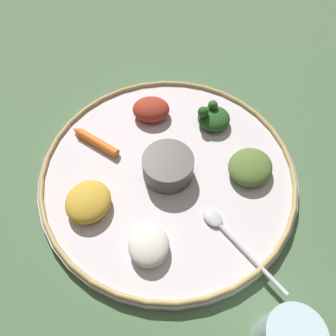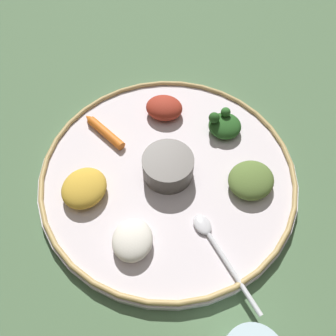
{
  "view_description": "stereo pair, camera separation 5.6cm",
  "coord_description": "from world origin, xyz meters",
  "views": [
    {
      "loc": [
        -0.26,
        -0.15,
        0.5
      ],
      "look_at": [
        0.0,
        0.0,
        0.03
      ],
      "focal_mm": 37.26,
      "sensor_mm": 36.0,
      "label": 1
    },
    {
      "loc": [
        -0.23,
        -0.2,
        0.5
      ],
      "look_at": [
        0.0,
        0.0,
        0.03
      ],
      "focal_mm": 37.26,
      "sensor_mm": 36.0,
      "label": 2
    }
  ],
  "objects": [
    {
      "name": "mound_beet",
      "position": [
        0.09,
        0.09,
        0.03
      ],
      "size": [
        0.08,
        0.09,
        0.03
      ],
      "primitive_type": "ellipsoid",
      "rotation": [
        0.0,
        0.0,
        5.22
      ],
      "color": "maroon",
      "rests_on": "platter"
    },
    {
      "name": "greens_pile",
      "position": [
        0.13,
        -0.02,
        0.03
      ],
      "size": [
        0.08,
        0.08,
        0.04
      ],
      "color": "#23511E",
      "rests_on": "platter"
    },
    {
      "name": "platter",
      "position": [
        0.0,
        0.0,
        0.01
      ],
      "size": [
        0.42,
        0.42,
        0.02
      ],
      "primitive_type": "cylinder",
      "color": "silver",
      "rests_on": "ground_plane"
    },
    {
      "name": "ground_plane",
      "position": [
        0.0,
        0.0,
        0.0
      ],
      "size": [
        2.4,
        2.4,
        0.0
      ],
      "primitive_type": "plane",
      "color": "#4C6B47"
    },
    {
      "name": "spoon",
      "position": [
        -0.05,
        -0.13,
        0.02
      ],
      "size": [
        0.07,
        0.16,
        0.01
      ],
      "color": "silver",
      "rests_on": "platter"
    },
    {
      "name": "mound_lentil_yellow",
      "position": [
        -0.11,
        0.07,
        0.03
      ],
      "size": [
        0.09,
        0.08,
        0.03
      ],
      "primitive_type": "ellipsoid",
      "rotation": [
        0.0,
        0.0,
        3.38
      ],
      "color": "gold",
      "rests_on": "platter"
    },
    {
      "name": "mound_collards",
      "position": [
        0.07,
        -0.11,
        0.03
      ],
      "size": [
        0.09,
        0.08,
        0.03
      ],
      "primitive_type": "ellipsoid",
      "rotation": [
        0.0,
        0.0,
        2.97
      ],
      "color": "#567033",
      "rests_on": "platter"
    },
    {
      "name": "carrot_near_spoon",
      "position": [
        -0.01,
        0.14,
        0.02
      ],
      "size": [
        0.02,
        0.1,
        0.02
      ],
      "color": "orange",
      "rests_on": "platter"
    },
    {
      "name": "mound_rice_white",
      "position": [
        -0.12,
        -0.04,
        0.03
      ],
      "size": [
        0.09,
        0.08,
        0.03
      ],
      "primitive_type": "ellipsoid",
      "rotation": [
        0.0,
        0.0,
        3.74
      ],
      "color": "silver",
      "rests_on": "platter"
    },
    {
      "name": "platter_rim",
      "position": [
        0.0,
        0.0,
        0.02
      ],
      "size": [
        0.42,
        0.42,
        0.01
      ],
      "primitive_type": "torus",
      "color": "tan",
      "rests_on": "platter"
    },
    {
      "name": "center_bowl",
      "position": [
        0.0,
        0.0,
        0.04
      ],
      "size": [
        0.08,
        0.08,
        0.04
      ],
      "color": "#4C4742",
      "rests_on": "platter"
    }
  ]
}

